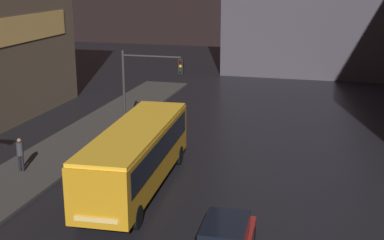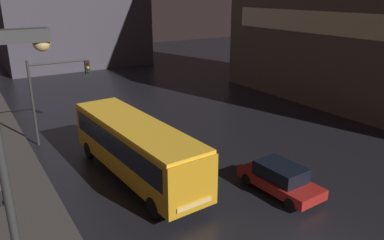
% 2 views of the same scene
% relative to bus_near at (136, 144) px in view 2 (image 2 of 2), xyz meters
% --- Properties ---
extents(sidewalk_left, '(4.00, 48.00, 0.15)m').
position_rel_bus_near_xyz_m(sidewalk_left, '(-6.16, 0.31, -1.85)').
color(sidewalk_left, '#3D3A38').
rests_on(sidewalk_left, ground).
extents(bus_near, '(3.19, 10.72, 3.11)m').
position_rel_bus_near_xyz_m(bus_near, '(0.00, 0.00, 0.00)').
color(bus_near, orange).
rests_on(bus_near, ground).
extents(car_taxi, '(2.05, 4.38, 1.50)m').
position_rel_bus_near_xyz_m(car_taxi, '(5.36, -5.28, -1.16)').
color(car_taxi, maroon).
rests_on(car_taxi, ground).
extents(pedestrian_near, '(0.49, 0.49, 1.78)m').
position_rel_bus_near_xyz_m(pedestrian_near, '(-6.54, 0.43, -0.73)').
color(pedestrian_near, black).
rests_on(pedestrian_near, sidewalk_left).
extents(traffic_light_main, '(3.89, 0.35, 5.56)m').
position_rel_bus_near_xyz_m(traffic_light_main, '(-2.18, 7.54, 1.92)').
color(traffic_light_main, '#2D2D2D').
rests_on(traffic_light_main, ground).
extents(street_lamp_sidewalk, '(1.25, 0.36, 8.78)m').
position_rel_bus_near_xyz_m(street_lamp_sidewalk, '(-6.57, -9.53, 3.92)').
color(street_lamp_sidewalk, '#2D2D2D').
rests_on(street_lamp_sidewalk, sidewalk_left).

